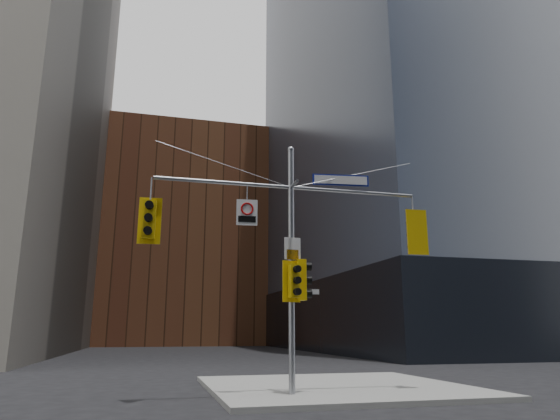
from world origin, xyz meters
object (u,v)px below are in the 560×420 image
traffic_light_pole_front (294,281)px  traffic_light_pole_side (302,280)px  traffic_light_east_arm (414,233)px  traffic_light_west_arm (149,219)px  regulatory_sign_arm (247,211)px  street_sign_blade (341,180)px  signal_assembly (291,240)px

traffic_light_pole_front → traffic_light_pole_side: bearing=26.2°
traffic_light_east_arm → traffic_light_pole_front: size_ratio=1.21×
traffic_light_west_arm → traffic_light_pole_front: (4.04, -0.28, -1.61)m
traffic_light_east_arm → regulatory_sign_arm: bearing=3.2°
traffic_light_east_arm → street_sign_blade: 2.87m
traffic_light_pole_side → traffic_light_west_arm: bearing=94.8°
traffic_light_east_arm → regulatory_sign_arm: regulatory_sign_arm is taller
signal_assembly → regulatory_sign_arm: 1.53m
street_sign_blade → traffic_light_pole_front: bearing=-163.2°
traffic_light_pole_side → traffic_light_pole_front: (-0.33, -0.27, -0.06)m
signal_assembly → traffic_light_pole_side: signal_assembly is taller
street_sign_blade → traffic_light_east_arm: bearing=7.1°
traffic_light_west_arm → street_sign_blade: size_ratio=0.75×
traffic_light_west_arm → traffic_light_pole_side: 4.64m
traffic_light_pole_side → street_sign_blade: size_ratio=0.66×
traffic_light_pole_side → signal_assembly: bearing=95.4°
regulatory_sign_arm → traffic_light_pole_front: bearing=-5.9°
traffic_light_pole_side → traffic_light_pole_front: bearing=134.2°
traffic_light_pole_front → traffic_light_west_arm: bearing=162.9°
signal_assembly → traffic_light_pole_front: 1.25m
traffic_light_west_arm → traffic_light_east_arm: traffic_light_east_arm is taller
traffic_light_pole_front → regulatory_sign_arm: regulatory_sign_arm is taller
street_sign_blade → regulatory_sign_arm: street_sign_blade is taller
regulatory_sign_arm → traffic_light_east_arm: bearing=4.8°
traffic_light_pole_front → regulatory_sign_arm: size_ratio=1.54×
signal_assembly → traffic_light_west_arm: (-4.04, 0.01, 0.38)m
traffic_light_pole_front → signal_assembly: bearing=76.6°
signal_assembly → traffic_light_pole_side: bearing=0.5°
traffic_light_east_arm → street_sign_blade: street_sign_blade is taller
signal_assembly → street_sign_blade: 2.51m
signal_assembly → regulatory_sign_arm: bearing=-179.1°
street_sign_blade → regulatory_sign_arm: 3.15m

